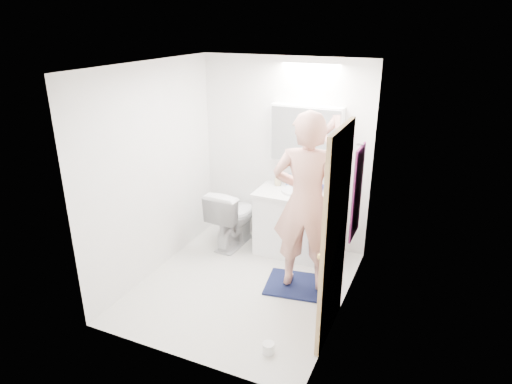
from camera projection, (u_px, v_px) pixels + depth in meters
The scene contains 23 objects.
floor at pixel (243, 286), 5.01m from camera, with size 2.50×2.50×0.00m, color silver.
ceiling at pixel (240, 65), 4.14m from camera, with size 2.50×2.50×0.00m, color white.
wall_back at pixel (284, 154), 5.64m from camera, with size 2.50×2.50×0.00m, color white.
wall_front at pixel (173, 237), 3.51m from camera, with size 2.50×2.50×0.00m, color white.
wall_left at pixel (153, 172), 4.99m from camera, with size 2.50×2.50×0.00m, color white.
wall_right at pixel (348, 203), 4.16m from camera, with size 2.50×2.50×0.00m, color white.
vanity_cabinet at pixel (294, 224), 5.59m from camera, with size 0.90×0.55×0.78m, color white.
countertop at pixel (295, 194), 5.44m from camera, with size 0.95×0.58×0.04m, color white.
sink_basin at pixel (296, 191), 5.46m from camera, with size 0.36×0.36×0.03m, color silver.
faucet at pixel (301, 181), 5.59m from camera, with size 0.02×0.02×0.16m, color #B7B7BB.
medicine_cabinet at pixel (306, 135), 5.35m from camera, with size 0.88×0.14×0.70m, color white.
mirror_panel at pixel (304, 136), 5.29m from camera, with size 0.84×0.01×0.66m, color silver.
toilet at pixel (233, 216), 5.80m from camera, with size 0.44×0.78×0.80m, color silver.
bath_rug at pixel (302, 286), 4.98m from camera, with size 0.80×0.55×0.02m, color #13133B.
person at pixel (306, 203), 4.62m from camera, with size 0.71×0.47×1.94m, color tan.
door at pixel (335, 237), 3.94m from camera, with size 0.04×0.80×2.00m, color tan.
door_knob at pixel (320, 257), 3.72m from camera, with size 0.06×0.06×0.06m, color gold.
towel at pixel (357, 193), 4.67m from camera, with size 0.02×0.42×1.00m, color #111237.
towel_hook at pixel (360, 144), 4.49m from camera, with size 0.02×0.02×0.07m, color silver.
soap_bottle_a at pixel (278, 177), 5.63m from camera, with size 0.09×0.09×0.23m, color tan.
soap_bottle_b at pixel (289, 180), 5.61m from camera, with size 0.08×0.08×0.17m, color #597EC0.
toothbrush_cup at pixel (320, 188), 5.46m from camera, with size 0.09×0.09×0.08m, color #3A44AE.
toilet_paper_roll at pixel (268, 348), 3.99m from camera, with size 0.11×0.11×0.10m, color white.
Camera 1 is at (1.87, -3.85, 2.81)m, focal length 31.28 mm.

